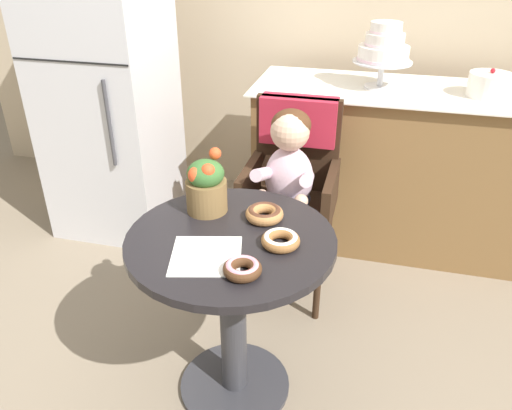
{
  "coord_description": "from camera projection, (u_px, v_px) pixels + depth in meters",
  "views": [
    {
      "loc": [
        0.44,
        -1.38,
        1.65
      ],
      "look_at": [
        0.05,
        0.15,
        0.77
      ],
      "focal_mm": 35.56,
      "sensor_mm": 36.0,
      "label": 1
    }
  ],
  "objects": [
    {
      "name": "ground_plane",
      "position": [
        235.0,
        385.0,
        2.07
      ],
      "size": [
        8.0,
        8.0,
        0.0
      ],
      "primitive_type": "plane",
      "color": "gray"
    },
    {
      "name": "cafe_table",
      "position": [
        232.0,
        287.0,
        1.82
      ],
      "size": [
        0.72,
        0.72,
        0.72
      ],
      "color": "black",
      "rests_on": "ground"
    },
    {
      "name": "wicker_chair",
      "position": [
        294.0,
        168.0,
        2.39
      ],
      "size": [
        0.42,
        0.45,
        0.95
      ],
      "rotation": [
        0.0,
        0.0,
        0.09
      ],
      "color": "#332114",
      "rests_on": "ground"
    },
    {
      "name": "seated_child",
      "position": [
        287.0,
        175.0,
        2.24
      ],
      "size": [
        0.27,
        0.32,
        0.73
      ],
      "color": "silver",
      "rests_on": "ground"
    },
    {
      "name": "paper_napkin",
      "position": [
        206.0,
        256.0,
        1.62
      ],
      "size": [
        0.27,
        0.27,
        0.0
      ],
      "primitive_type": "cube",
      "rotation": [
        0.0,
        0.0,
        0.24
      ],
      "color": "white",
      "rests_on": "cafe_table"
    },
    {
      "name": "donut_front",
      "position": [
        281.0,
        240.0,
        1.66
      ],
      "size": [
        0.13,
        0.13,
        0.04
      ],
      "color": "#936033",
      "rests_on": "cafe_table"
    },
    {
      "name": "donut_mid",
      "position": [
        242.0,
        268.0,
        1.52
      ],
      "size": [
        0.12,
        0.12,
        0.04
      ],
      "color": "#4C2D19",
      "rests_on": "cafe_table"
    },
    {
      "name": "donut_side",
      "position": [
        264.0,
        213.0,
        1.81
      ],
      "size": [
        0.14,
        0.14,
        0.04
      ],
      "color": "#AD7542",
      "rests_on": "cafe_table"
    },
    {
      "name": "flower_vase",
      "position": [
        206.0,
        184.0,
        1.82
      ],
      "size": [
        0.15,
        0.15,
        0.23
      ],
      "color": "brown",
      "rests_on": "cafe_table"
    },
    {
      "name": "display_counter",
      "position": [
        394.0,
        168.0,
        2.83
      ],
      "size": [
        1.56,
        0.62,
        0.9
      ],
      "color": "olive",
      "rests_on": "ground"
    },
    {
      "name": "tiered_cake_stand",
      "position": [
        384.0,
        49.0,
        2.54
      ],
      "size": [
        0.3,
        0.3,
        0.33
      ],
      "color": "silver",
      "rests_on": "display_counter"
    },
    {
      "name": "round_layer_cake",
      "position": [
        490.0,
        85.0,
        2.47
      ],
      "size": [
        0.21,
        0.21,
        0.14
      ],
      "color": "white",
      "rests_on": "display_counter"
    },
    {
      "name": "refrigerator",
      "position": [
        106.0,
        88.0,
        2.81
      ],
      "size": [
        0.64,
        0.63,
        1.7
      ],
      "color": "silver",
      "rests_on": "ground"
    }
  ]
}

